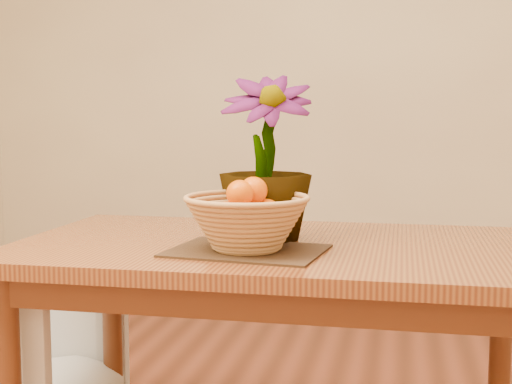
# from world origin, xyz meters

# --- Properties ---
(wall_back) EXTENTS (4.00, 0.02, 2.70)m
(wall_back) POSITION_xyz_m (0.00, 2.25, 1.35)
(wall_back) COLOR #FAECBE
(wall_back) RESTS_ON floor
(table) EXTENTS (1.40, 0.80, 0.75)m
(table) POSITION_xyz_m (0.00, 0.30, 0.66)
(table) COLOR brown
(table) RESTS_ON floor
(placemat) EXTENTS (0.41, 0.33, 0.01)m
(placemat) POSITION_xyz_m (-0.06, 0.16, 0.75)
(placemat) COLOR #382514
(placemat) RESTS_ON table
(wicker_basket) EXTENTS (0.31, 0.31, 0.13)m
(wicker_basket) POSITION_xyz_m (-0.06, 0.16, 0.82)
(wicker_basket) COLOR #B5814B
(wicker_basket) RESTS_ON placemat
(orange_pile) EXTENTS (0.16, 0.15, 0.13)m
(orange_pile) POSITION_xyz_m (-0.06, 0.16, 0.86)
(orange_pile) COLOR #EF5903
(orange_pile) RESTS_ON wicker_basket
(potted_plant) EXTENTS (0.29, 0.29, 0.45)m
(potted_plant) POSITION_xyz_m (-0.04, 0.33, 0.98)
(potted_plant) COLOR #194E16
(potted_plant) RESTS_ON table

